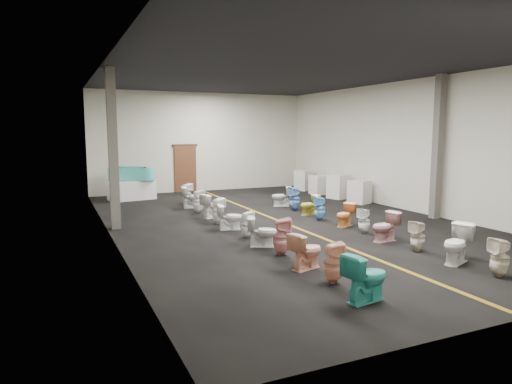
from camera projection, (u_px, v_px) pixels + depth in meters
floor at (280, 221)px, 14.01m from camera, size 16.00×16.00×0.00m
ceiling at (282, 71)px, 13.41m from camera, size 16.00×16.00×0.00m
wall_back at (201, 142)px, 20.95m from camera, size 10.00×0.00×10.00m
wall_left at (108, 151)px, 11.69m from camera, size 0.00×16.00×16.00m
wall_right at (410, 146)px, 15.74m from camera, size 0.00×16.00×16.00m
aisle_stripe at (280, 221)px, 14.01m from camera, size 0.12×15.60×0.01m
back_door at (185, 169)px, 20.73m from camera, size 1.00×0.10×2.10m
door_frame at (185, 145)px, 20.60m from camera, size 1.15×0.08×0.10m
column_left at (113, 149)px, 12.70m from camera, size 0.25×0.25×4.50m
column_right at (438, 147)px, 14.28m from camera, size 0.25×0.25×4.50m
display_table at (132, 190)px, 18.45m from camera, size 1.90×1.19×0.79m
bathtub at (131, 173)px, 18.36m from camera, size 1.79×1.06×0.55m
appliance_crate_a at (359, 192)px, 17.49m from camera, size 0.90×0.90×0.89m
appliance_crate_b at (338, 187)px, 18.76m from camera, size 0.87×0.87×0.98m
appliance_crate_c at (320, 185)px, 20.08m from camera, size 0.74×0.74×0.82m
appliance_crate_d at (304, 180)px, 21.34m from camera, size 0.85×0.85×0.94m
toilet_left_0 at (366, 277)px, 7.41m from camera, size 0.86×0.58×0.81m
toilet_left_1 at (333, 263)px, 8.29m from camera, size 0.42×0.42×0.76m
toilet_left_2 at (306, 251)px, 9.16m from camera, size 0.83×0.62×0.75m
toilet_left_3 at (281, 237)px, 10.16m from camera, size 0.48×0.48×0.85m
toilet_left_4 at (262, 232)px, 10.94m from camera, size 0.82×0.66×0.73m
toilet_left_5 at (247, 224)px, 11.89m from camera, size 0.35×0.35×0.69m
toilet_left_6 at (230, 217)px, 12.82m from camera, size 0.77×0.53×0.71m
toilet_left_7 at (218, 211)px, 13.64m from camera, size 0.47×0.46×0.78m
toilet_left_8 at (213, 206)px, 14.61m from camera, size 0.86×0.66×0.77m
toilet_left_9 at (198, 201)px, 15.54m from camera, size 0.40×0.40×0.78m
toilet_left_10 at (192, 197)px, 16.45m from camera, size 0.83×0.56×0.79m
toilet_left_11 at (187, 194)px, 17.33m from camera, size 0.48×0.47×0.79m
toilet_right_0 at (500, 257)px, 8.66m from camera, size 0.39×0.39×0.76m
toilet_right_1 at (457, 244)px, 9.54m from camera, size 0.93×0.74×0.83m
toilet_right_2 at (418, 236)px, 10.48m from camera, size 0.37×0.37×0.72m
toilet_right_3 at (385, 227)px, 11.44m from camera, size 0.78×0.50×0.75m
toilet_right_4 at (364, 221)px, 12.37m from camera, size 0.41×0.40×0.69m
toilet_right_5 at (345, 215)px, 13.25m from camera, size 0.76×0.62×0.68m
toilet_right_6 at (320, 208)px, 14.14m from camera, size 0.41×0.40×0.76m
toilet_right_7 at (309, 205)px, 15.08m from camera, size 0.68×0.43×0.66m
toilet_right_8 at (295, 199)px, 15.92m from camera, size 0.39×0.38×0.83m
toilet_right_9 at (281, 196)px, 16.81m from camera, size 0.81×0.60×0.73m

